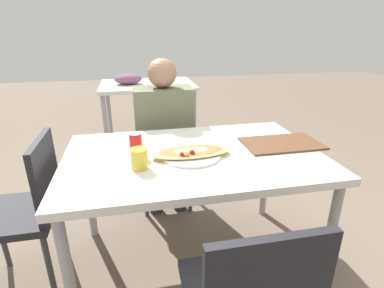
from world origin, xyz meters
name	(u,v)px	position (x,y,z in m)	size (l,w,h in m)	color
ground_plane	(193,259)	(0.00, 0.00, 0.00)	(14.00, 14.00, 0.00)	#6B5B4C
dining_table	(194,165)	(0.00, 0.00, 0.66)	(1.37, 0.87, 0.72)	silver
chair_far_seated	(163,143)	(-0.08, 0.76, 0.50)	(0.40, 0.40, 0.86)	black
chair_side_left	(26,206)	(-0.88, 0.01, 0.50)	(0.40, 0.40, 0.86)	black
person_seated	(164,124)	(-0.08, 0.65, 0.69)	(0.42, 0.27, 1.16)	#2D2D38
pizza_main	(191,153)	(-0.02, -0.03, 0.74)	(0.43, 0.32, 0.06)	white
soda_can	(136,145)	(-0.30, 0.04, 0.79)	(0.07, 0.07, 0.12)	red
drink_glass	(139,159)	(-0.29, -0.12, 0.78)	(0.08, 0.08, 0.10)	gold
serving_tray	(281,143)	(0.53, 0.03, 0.73)	(0.44, 0.27, 0.01)	brown
background_table	(144,88)	(-0.14, 2.17, 0.67)	(1.10, 0.80, 0.84)	silver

